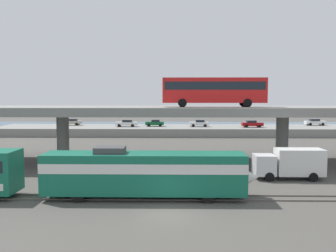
% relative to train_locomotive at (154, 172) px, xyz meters
% --- Properties ---
extents(ground_plane, '(260.00, 260.00, 0.00)m').
position_rel_train_locomotive_xyz_m(ground_plane, '(1.29, -4.00, -2.19)').
color(ground_plane, '#4C4944').
extents(rail_strip_near, '(110.00, 0.12, 0.12)m').
position_rel_train_locomotive_xyz_m(rail_strip_near, '(1.29, -0.70, -2.13)').
color(rail_strip_near, '#59544C').
rests_on(rail_strip_near, ground_plane).
extents(rail_strip_far, '(110.00, 0.12, 0.12)m').
position_rel_train_locomotive_xyz_m(rail_strip_far, '(1.29, 0.70, -2.13)').
color(rail_strip_far, '#59544C').
rests_on(rail_strip_far, ground_plane).
extents(train_locomotive, '(17.23, 3.04, 4.18)m').
position_rel_train_locomotive_xyz_m(train_locomotive, '(0.00, 0.00, 0.00)').
color(train_locomotive, '#14664C').
rests_on(train_locomotive, ground_plane).
extents(highway_overpass, '(96.00, 12.10, 7.00)m').
position_rel_train_locomotive_xyz_m(highway_overpass, '(1.29, 16.00, 4.15)').
color(highway_overpass, gray).
rests_on(highway_overpass, ground_plane).
extents(transit_bus_on_overpass, '(12.00, 2.68, 3.40)m').
position_rel_train_locomotive_xyz_m(transit_bus_on_overpass, '(6.21, 14.17, 6.87)').
color(transit_bus_on_overpass, red).
rests_on(transit_bus_on_overpass, highway_overpass).
extents(service_truck_west, '(6.80, 2.46, 3.04)m').
position_rel_train_locomotive_xyz_m(service_truck_west, '(13.17, 7.20, -0.55)').
color(service_truck_west, silver).
rests_on(service_truck_west, ground_plane).
extents(pier_parking_lot, '(77.09, 13.95, 1.75)m').
position_rel_train_locomotive_xyz_m(pier_parking_lot, '(1.29, 51.00, -1.32)').
color(pier_parking_lot, gray).
rests_on(pier_parking_lot, ground_plane).
extents(parked_car_0, '(4.02, 1.98, 1.50)m').
position_rel_train_locomotive_xyz_m(parked_car_0, '(-2.74, 50.97, 0.33)').
color(parked_car_0, '#0C4C26').
rests_on(parked_car_0, pier_parking_lot).
extents(parked_car_1, '(4.46, 1.86, 1.50)m').
position_rel_train_locomotive_xyz_m(parked_car_1, '(18.12, 48.83, 0.33)').
color(parked_car_1, maroon).
rests_on(parked_car_1, pier_parking_lot).
extents(parked_car_2, '(4.17, 1.92, 1.50)m').
position_rel_train_locomotive_xyz_m(parked_car_2, '(6.95, 50.33, 0.33)').
color(parked_car_2, silver).
rests_on(parked_car_2, pier_parking_lot).
extents(parked_car_3, '(4.65, 1.96, 1.50)m').
position_rel_train_locomotive_xyz_m(parked_car_3, '(-8.88, 50.02, 0.33)').
color(parked_car_3, silver).
rests_on(parked_car_3, pier_parking_lot).
extents(parked_car_4, '(4.40, 1.89, 1.50)m').
position_rel_train_locomotive_xyz_m(parked_car_4, '(-21.96, 53.82, 0.33)').
color(parked_car_4, '#9E998C').
rests_on(parked_car_4, pier_parking_lot).
extents(parked_car_5, '(4.53, 1.88, 1.50)m').
position_rel_train_locomotive_xyz_m(parked_car_5, '(33.58, 54.38, 0.33)').
color(parked_car_5, silver).
rests_on(parked_car_5, pier_parking_lot).
extents(harbor_water, '(140.00, 36.00, 0.01)m').
position_rel_train_locomotive_xyz_m(harbor_water, '(1.29, 74.00, -2.19)').
color(harbor_water, '#2D5170').
rests_on(harbor_water, ground_plane).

